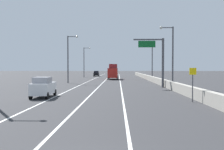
{
  "coord_description": "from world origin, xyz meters",
  "views": [
    {
      "loc": [
        1.03,
        -6.68,
        3.02
      ],
      "look_at": [
        0.01,
        36.65,
        1.76
      ],
      "focal_mm": 40.88,
      "sensor_mm": 36.0,
      "label": 1
    }
  ],
  "objects_px": {
    "lamp_post_right_third": "(151,58)",
    "car_white_1": "(43,87)",
    "car_silver_2": "(113,74)",
    "overhead_sign_gantry": "(158,56)",
    "lamp_post_left_far": "(85,60)",
    "box_truck": "(113,72)",
    "lamp_post_right_second": "(171,52)",
    "speed_advisory_sign": "(193,82)",
    "lamp_post_left_mid": "(69,56)",
    "car_black_0": "(96,74)"
  },
  "relations": [
    {
      "from": "lamp_post_right_third",
      "to": "lamp_post_left_far",
      "type": "xyz_separation_m",
      "value": [
        -18.39,
        15.61,
        0.0
      ]
    },
    {
      "from": "lamp_post_left_mid",
      "to": "box_truck",
      "type": "height_order",
      "value": "lamp_post_left_mid"
    },
    {
      "from": "lamp_post_left_far",
      "to": "car_white_1",
      "type": "xyz_separation_m",
      "value": [
        2.66,
        -52.91,
        -4.35
      ]
    },
    {
      "from": "lamp_post_right_second",
      "to": "car_white_1",
      "type": "height_order",
      "value": "lamp_post_right_second"
    },
    {
      "from": "lamp_post_left_far",
      "to": "car_silver_2",
      "type": "distance_m",
      "value": 10.0
    },
    {
      "from": "lamp_post_left_mid",
      "to": "car_silver_2",
      "type": "xyz_separation_m",
      "value": [
        8.0,
        31.11,
        -4.33
      ]
    },
    {
      "from": "lamp_post_left_mid",
      "to": "lamp_post_left_far",
      "type": "distance_m",
      "value": 28.83
    },
    {
      "from": "lamp_post_right_third",
      "to": "lamp_post_left_far",
      "type": "distance_m",
      "value": 24.12
    },
    {
      "from": "box_truck",
      "to": "overhead_sign_gantry",
      "type": "bearing_deg",
      "value": -74.53
    },
    {
      "from": "overhead_sign_gantry",
      "to": "car_black_0",
      "type": "distance_m",
      "value": 50.75
    },
    {
      "from": "car_black_0",
      "to": "box_truck",
      "type": "relative_size",
      "value": 0.61
    },
    {
      "from": "lamp_post_right_third",
      "to": "car_white_1",
      "type": "height_order",
      "value": "lamp_post_right_third"
    },
    {
      "from": "lamp_post_right_second",
      "to": "lamp_post_left_far",
      "type": "bearing_deg",
      "value": 114.78
    },
    {
      "from": "overhead_sign_gantry",
      "to": "box_truck",
      "type": "bearing_deg",
      "value": 105.47
    },
    {
      "from": "lamp_post_left_mid",
      "to": "overhead_sign_gantry",
      "type": "bearing_deg",
      "value": -34.34
    },
    {
      "from": "lamp_post_right_second",
      "to": "box_truck",
      "type": "distance_m",
      "value": 28.7
    },
    {
      "from": "overhead_sign_gantry",
      "to": "car_white_1",
      "type": "bearing_deg",
      "value": -135.63
    },
    {
      "from": "speed_advisory_sign",
      "to": "lamp_post_left_far",
      "type": "relative_size",
      "value": 0.32
    },
    {
      "from": "speed_advisory_sign",
      "to": "lamp_post_right_third",
      "type": "distance_m",
      "value": 40.64
    },
    {
      "from": "lamp_post_right_second",
      "to": "lamp_post_left_mid",
      "type": "relative_size",
      "value": 1.0
    },
    {
      "from": "lamp_post_right_second",
      "to": "box_truck",
      "type": "bearing_deg",
      "value": 109.15
    },
    {
      "from": "box_truck",
      "to": "lamp_post_right_third",
      "type": "bearing_deg",
      "value": -16.98
    },
    {
      "from": "speed_advisory_sign",
      "to": "box_truck",
      "type": "distance_m",
      "value": 44.04
    },
    {
      "from": "lamp_post_right_second",
      "to": "lamp_post_right_third",
      "type": "bearing_deg",
      "value": 89.75
    },
    {
      "from": "car_white_1",
      "to": "car_silver_2",
      "type": "bearing_deg",
      "value": 83.74
    },
    {
      "from": "lamp_post_right_third",
      "to": "lamp_post_left_mid",
      "type": "distance_m",
      "value": 22.07
    },
    {
      "from": "overhead_sign_gantry",
      "to": "car_silver_2",
      "type": "distance_m",
      "value": 42.66
    },
    {
      "from": "car_white_1",
      "to": "car_silver_2",
      "type": "xyz_separation_m",
      "value": [
        6.05,
        55.21,
        0.02
      ]
    },
    {
      "from": "lamp_post_left_mid",
      "to": "car_white_1",
      "type": "xyz_separation_m",
      "value": [
        1.95,
        -24.09,
        -4.35
      ]
    },
    {
      "from": "speed_advisory_sign",
      "to": "car_black_0",
      "type": "distance_m",
      "value": 66.79
    },
    {
      "from": "lamp_post_left_mid",
      "to": "car_black_0",
      "type": "distance_m",
      "value": 38.37
    },
    {
      "from": "lamp_post_right_third",
      "to": "car_white_1",
      "type": "relative_size",
      "value": 2.17
    },
    {
      "from": "lamp_post_right_third",
      "to": "lamp_post_left_far",
      "type": "height_order",
      "value": "same"
    },
    {
      "from": "car_white_1",
      "to": "box_truck",
      "type": "height_order",
      "value": "box_truck"
    },
    {
      "from": "lamp_post_left_far",
      "to": "speed_advisory_sign",
      "type": "bearing_deg",
      "value": -73.31
    },
    {
      "from": "lamp_post_right_third",
      "to": "car_black_0",
      "type": "bearing_deg",
      "value": 122.14
    },
    {
      "from": "lamp_post_right_second",
      "to": "lamp_post_left_mid",
      "type": "xyz_separation_m",
      "value": [
        -17.58,
        10.8,
        0.0
      ]
    },
    {
      "from": "speed_advisory_sign",
      "to": "car_white_1",
      "type": "bearing_deg",
      "value": 167.47
    },
    {
      "from": "lamp_post_right_second",
      "to": "car_black_0",
      "type": "distance_m",
      "value": 51.46
    },
    {
      "from": "lamp_post_left_mid",
      "to": "lamp_post_left_far",
      "type": "height_order",
      "value": "same"
    },
    {
      "from": "overhead_sign_gantry",
      "to": "lamp_post_left_far",
      "type": "distance_m",
      "value": 42.77
    },
    {
      "from": "lamp_post_right_second",
      "to": "speed_advisory_sign",
      "type": "bearing_deg",
      "value": -95.16
    },
    {
      "from": "speed_advisory_sign",
      "to": "lamp_post_right_second",
      "type": "bearing_deg",
      "value": 84.84
    },
    {
      "from": "lamp_post_right_second",
      "to": "box_truck",
      "type": "relative_size",
      "value": 1.22
    },
    {
      "from": "lamp_post_left_far",
      "to": "car_white_1",
      "type": "relative_size",
      "value": 2.17
    },
    {
      "from": "overhead_sign_gantry",
      "to": "car_silver_2",
      "type": "height_order",
      "value": "overhead_sign_gantry"
    },
    {
      "from": "lamp_post_right_second",
      "to": "lamp_post_left_far",
      "type": "height_order",
      "value": "same"
    },
    {
      "from": "speed_advisory_sign",
      "to": "car_silver_2",
      "type": "bearing_deg",
      "value": 97.89
    },
    {
      "from": "car_black_0",
      "to": "lamp_post_right_third",
      "type": "bearing_deg",
      "value": -57.86
    },
    {
      "from": "speed_advisory_sign",
      "to": "car_white_1",
      "type": "xyz_separation_m",
      "value": [
        -14.14,
        3.14,
        -0.73
      ]
    }
  ]
}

